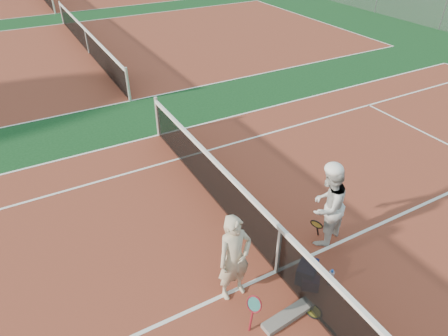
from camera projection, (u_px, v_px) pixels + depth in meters
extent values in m
plane|color=#0F3918|center=(276.00, 271.00, 6.83)|extent=(130.00, 130.00, 0.00)
cube|color=brown|center=(276.00, 271.00, 6.83)|extent=(23.77, 10.97, 0.01)
cube|color=brown|center=(89.00, 53.00, 16.65)|extent=(23.77, 10.97, 0.01)
imported|color=#C2B396|center=(234.00, 258.00, 6.04)|extent=(0.59, 0.40, 1.57)
imported|color=silver|center=(327.00, 205.00, 7.03)|extent=(0.95, 0.84, 1.63)
cube|color=black|center=(307.00, 272.00, 6.62)|extent=(0.50, 0.47, 0.33)
cube|color=black|center=(310.00, 283.00, 6.49)|extent=(0.33, 0.32, 0.22)
cube|color=slate|center=(288.00, 316.00, 6.05)|extent=(0.91, 0.29, 0.09)
cylinder|color=silver|center=(331.00, 278.00, 6.52)|extent=(0.09, 0.09, 0.30)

